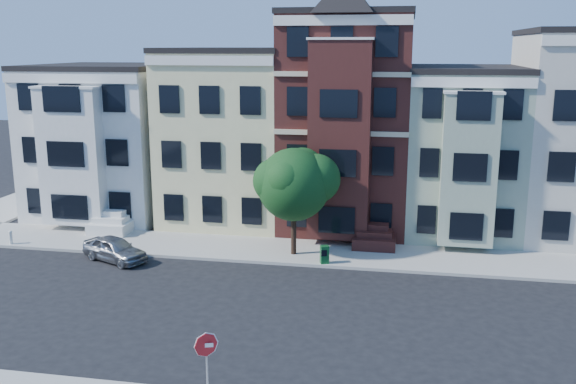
% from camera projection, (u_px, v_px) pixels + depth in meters
% --- Properties ---
extents(ground, '(120.00, 120.00, 0.00)m').
position_uv_depth(ground, '(310.00, 320.00, 24.92)').
color(ground, black).
extents(far_sidewalk, '(60.00, 4.00, 0.15)m').
position_uv_depth(far_sidewalk, '(334.00, 254.00, 32.57)').
color(far_sidewalk, '#9E9B93').
rests_on(far_sidewalk, ground).
extents(house_white, '(8.00, 9.00, 9.00)m').
position_uv_depth(house_white, '(111.00, 141.00, 40.51)').
color(house_white, silver).
rests_on(house_white, ground).
extents(house_yellow, '(7.00, 9.00, 10.00)m').
position_uv_depth(house_yellow, '(233.00, 137.00, 38.96)').
color(house_yellow, beige).
rests_on(house_yellow, ground).
extents(house_brown, '(7.00, 9.00, 12.00)m').
position_uv_depth(house_brown, '(348.00, 123.00, 37.48)').
color(house_brown, '#3D1814').
rests_on(house_brown, ground).
extents(house_green, '(6.00, 9.00, 9.00)m').
position_uv_depth(house_green, '(461.00, 152.00, 36.65)').
color(house_green, '#8F9F88').
rests_on(house_green, ground).
extents(street_tree, '(6.13, 6.13, 6.65)m').
position_uv_depth(street_tree, '(294.00, 190.00, 31.63)').
color(street_tree, '#194F1B').
rests_on(street_tree, far_sidewalk).
extents(parked_car, '(3.87, 2.80, 1.22)m').
position_uv_depth(parked_car, '(115.00, 249.00, 31.63)').
color(parked_car, '#92949A').
rests_on(parked_car, ground).
extents(newspaper_box, '(0.49, 0.46, 0.87)m').
position_uv_depth(newspaper_box, '(324.00, 254.00, 30.88)').
color(newspaper_box, '#135425').
rests_on(newspaper_box, far_sidewalk).
extents(fire_hydrant, '(0.27, 0.27, 0.58)m').
position_uv_depth(fire_hydrant, '(11.00, 239.00, 33.91)').
color(fire_hydrant, silver).
rests_on(fire_hydrant, far_sidewalk).
extents(stop_sign, '(0.74, 0.33, 2.71)m').
position_uv_depth(stop_sign, '(207.00, 367.00, 18.21)').
color(stop_sign, '#A41217').
rests_on(stop_sign, near_sidewalk).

